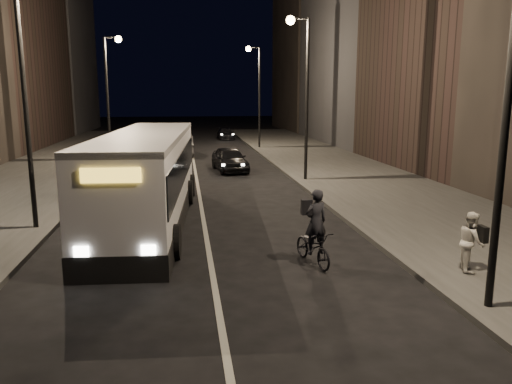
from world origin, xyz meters
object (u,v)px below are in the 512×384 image
object	(u,v)px
city_bus	(148,174)
car_mid	(182,146)
pedestrian_woman	(471,242)
streetlight_left_far	(111,81)
car_far	(226,134)
cyclist_on_bicycle	(314,240)
car_near	(230,159)
streetlight_right_mid	(302,77)
streetlight_right_far	(256,83)
streetlight_right_near	(500,49)
streetlight_left_near	(31,67)

from	to	relation	value
city_bus	car_mid	xyz separation A→B (m)	(1.13, 19.45, -0.99)
pedestrian_woman	streetlight_left_far	bearing A→B (deg)	44.96
car_mid	car_far	distance (m)	14.06
cyclist_on_bicycle	car_near	xyz separation A→B (m)	(-0.69, 16.87, 0.02)
streetlight_right_mid	cyclist_on_bicycle	size ratio (longest dim) A/B	3.86
streetlight_left_far	car_far	size ratio (longest dim) A/B	2.11
streetlight_right_mid	car_near	size ratio (longest dim) A/B	1.93
streetlight_right_far	streetlight_left_far	size ratio (longest dim) A/B	1.00
car_near	cyclist_on_bicycle	bearing A→B (deg)	-94.66
streetlight_left_far	car_mid	size ratio (longest dim) A/B	1.77
streetlight_right_near	city_bus	size ratio (longest dim) A/B	0.67
streetlight_left_far	pedestrian_woman	bearing A→B (deg)	-63.93
streetlight_right_near	streetlight_left_near	size ratio (longest dim) A/B	1.00
streetlight_left_near	cyclist_on_bicycle	xyz separation A→B (m)	(8.07, -4.54, -4.66)
streetlight_left_near	streetlight_left_far	size ratio (longest dim) A/B	1.00
streetlight_right_mid	streetlight_left_near	distance (m)	13.33
streetlight_left_near	city_bus	size ratio (longest dim) A/B	0.67
streetlight_right_near	streetlight_right_far	world-z (taller)	same
car_near	car_mid	xyz separation A→B (m)	(-2.85, 7.84, 0.04)
streetlight_right_mid	pedestrian_woman	xyz separation A→B (m)	(1.06, -13.96, -4.45)
car_far	car_mid	bearing A→B (deg)	-109.27
cyclist_on_bicycle	pedestrian_woman	world-z (taller)	cyclist_on_bicycle
city_bus	streetlight_left_near	bearing A→B (deg)	-164.21
streetlight_right_far	pedestrian_woman	bearing A→B (deg)	-87.98
streetlight_right_far	streetlight_left_near	size ratio (longest dim) A/B	1.00
streetlight_left_far	cyclist_on_bicycle	bearing A→B (deg)	-70.31
car_near	car_far	size ratio (longest dim) A/B	1.09
streetlight_right_near	car_near	xyz separation A→B (m)	(-3.28, 20.32, -4.64)
streetlight_left_far	city_bus	size ratio (longest dim) A/B	0.67
streetlight_left_near	cyclist_on_bicycle	distance (m)	10.37
streetlight_right_near	streetlight_left_near	distance (m)	13.33
car_mid	city_bus	bearing A→B (deg)	84.76
streetlight_right_far	car_near	xyz separation A→B (m)	(-3.28, -11.68, -4.64)
pedestrian_woman	car_near	xyz separation A→B (m)	(-4.34, 18.28, -0.20)
streetlight_right_far	car_far	world-z (taller)	streetlight_right_far
streetlight_right_near	car_far	world-z (taller)	streetlight_right_near
streetlight_left_far	pedestrian_woman	size ratio (longest dim) A/B	5.38
car_near	pedestrian_woman	bearing A→B (deg)	-83.63
car_near	car_mid	distance (m)	8.34
pedestrian_woman	car_far	bearing A→B (deg)	22.93
city_bus	streetlight_right_far	bearing A→B (deg)	76.61
streetlight_left_near	streetlight_right_near	bearing A→B (deg)	-36.88
streetlight_right_far	pedestrian_woman	world-z (taller)	streetlight_right_far
streetlight_right_far	car_near	distance (m)	12.99
streetlight_left_far	cyclist_on_bicycle	distance (m)	24.39
cyclist_on_bicycle	streetlight_right_mid	bearing A→B (deg)	64.62
streetlight_right_mid	streetlight_left_far	xyz separation A→B (m)	(-10.66, 10.00, 0.00)
car_mid	car_far	xyz separation A→B (m)	(4.40, 13.35, -0.20)
car_mid	streetlight_left_near	bearing A→B (deg)	75.41
streetlight_right_near	streetlight_left_far	size ratio (longest dim) A/B	1.00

